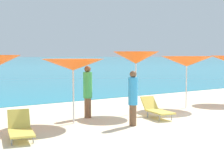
{
  "coord_description": "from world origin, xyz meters",
  "views": [
    {
      "loc": [
        -9.5,
        -7.41,
        2.26
      ],
      "look_at": [
        -2.31,
        2.89,
        1.2
      ],
      "focal_mm": 54.51,
      "sensor_mm": 36.0,
      "label": 1
    }
  ],
  "objects": [
    {
      "name": "lounge_chair_2",
      "position": [
        -6.37,
        1.38,
        0.31
      ],
      "size": [
        0.94,
        1.46,
        0.74
      ],
      "rotation": [
        0.0,
        0.0,
        -0.26
      ],
      "color": "#D8BF4C",
      "rests_on": "ground_plane"
    },
    {
      "name": "umbrella_4",
      "position": [
        1.43,
        2.68,
        2.01
      ],
      "size": [
        2.36,
        2.36,
        2.23
      ],
      "color": "silver",
      "rests_on": "ground_plane"
    },
    {
      "name": "ground_plane",
      "position": [
        0.0,
        10.0,
        -0.15
      ],
      "size": [
        50.0,
        100.0,
        0.3
      ],
      "primitive_type": "cube",
      "color": "beige"
    },
    {
      "name": "umbrella_2",
      "position": [
        -4.15,
        2.5,
        1.95
      ],
      "size": [
        2.18,
        2.18,
        2.15
      ],
      "color": "silver",
      "rests_on": "ground_plane"
    },
    {
      "name": "lounge_chair_1",
      "position": [
        -1.22,
        1.64,
        0.33
      ],
      "size": [
        0.83,
        1.6,
        0.72
      ],
      "rotation": [
        0.0,
        0.0,
        -0.18
      ],
      "color": "#D8BF4C",
      "rests_on": "ground_plane"
    },
    {
      "name": "beachgoer_1",
      "position": [
        -3.24,
        3.1,
        1.01
      ],
      "size": [
        0.33,
        0.33,
        1.89
      ],
      "rotation": [
        0.0,
        0.0,
        4.97
      ],
      "color": "brown",
      "rests_on": "ground_plane"
    },
    {
      "name": "beachgoer_2",
      "position": [
        -2.77,
        1.06,
        0.95
      ],
      "size": [
        0.3,
        0.3,
        1.77
      ],
      "rotation": [
        0.0,
        0.0,
        4.7
      ],
      "color": "brown",
      "rests_on": "ground_plane"
    },
    {
      "name": "umbrella_3",
      "position": [
        -1.25,
        2.81,
        2.17
      ],
      "size": [
        1.93,
        1.93,
        2.4
      ],
      "color": "silver",
      "rests_on": "ground_plane"
    }
  ]
}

